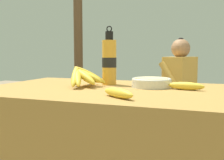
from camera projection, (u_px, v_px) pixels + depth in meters
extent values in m
cube|color=olive|center=(104.00, 155.00, 1.54)|extent=(1.28, 0.87, 0.75)
sphere|color=#4C381E|center=(77.00, 75.00, 1.58)|extent=(0.05, 0.05, 0.05)
ellipsoid|color=gold|center=(75.00, 76.00, 1.51)|extent=(0.09, 0.18, 0.12)
ellipsoid|color=gold|center=(77.00, 77.00, 1.51)|extent=(0.13, 0.18, 0.12)
ellipsoid|color=gold|center=(84.00, 76.00, 1.52)|extent=(0.19, 0.12, 0.11)
ellipsoid|color=gold|center=(88.00, 76.00, 1.55)|extent=(0.18, 0.04, 0.10)
ellipsoid|color=gold|center=(90.00, 75.00, 1.58)|extent=(0.19, 0.12, 0.13)
ellipsoid|color=gold|center=(86.00, 75.00, 1.62)|extent=(0.12, 0.17, 0.11)
ellipsoid|color=gold|center=(84.00, 74.00, 1.63)|extent=(0.08, 0.18, 0.12)
cylinder|color=silver|center=(151.00, 83.00, 1.54)|extent=(0.22, 0.22, 0.04)
torus|color=silver|center=(152.00, 80.00, 1.54)|extent=(0.22, 0.22, 0.02)
cylinder|color=#D1B77A|center=(152.00, 79.00, 1.54)|extent=(0.18, 0.18, 0.01)
cylinder|color=gold|center=(109.00, 62.00, 1.65)|extent=(0.08, 0.08, 0.26)
cylinder|color=black|center=(109.00, 62.00, 1.65)|extent=(0.09, 0.09, 0.06)
cylinder|color=black|center=(109.00, 36.00, 1.64)|extent=(0.05, 0.05, 0.05)
torus|color=black|center=(109.00, 29.00, 1.63)|extent=(0.04, 0.01, 0.04)
ellipsoid|color=gold|center=(118.00, 93.00, 1.18)|extent=(0.18, 0.15, 0.04)
ellipsoid|color=gold|center=(186.00, 86.00, 1.43)|extent=(0.19, 0.07, 0.04)
cube|color=brown|center=(155.00, 104.00, 2.74)|extent=(1.75, 0.32, 0.04)
cube|color=brown|center=(79.00, 122.00, 2.93)|extent=(0.06, 0.06, 0.42)
cube|color=brown|center=(89.00, 117.00, 3.15)|extent=(0.06, 0.06, 0.42)
cylinder|color=#564C60|center=(150.00, 125.00, 2.74)|extent=(0.09, 0.09, 0.45)
cylinder|color=#564C60|center=(162.00, 103.00, 2.64)|extent=(0.31, 0.18, 0.09)
cylinder|color=#564C60|center=(160.00, 122.00, 2.88)|extent=(0.09, 0.09, 0.45)
cylinder|color=#564C60|center=(171.00, 100.00, 2.78)|extent=(0.31, 0.18, 0.09)
cube|color=gold|center=(180.00, 81.00, 2.61)|extent=(0.29, 0.38, 0.44)
cylinder|color=gold|center=(169.00, 75.00, 2.49)|extent=(0.21, 0.12, 0.25)
cylinder|color=gold|center=(184.00, 73.00, 2.74)|extent=(0.21, 0.12, 0.25)
sphere|color=#9E704C|center=(181.00, 48.00, 2.58)|extent=(0.17, 0.17, 0.17)
sphere|color=black|center=(181.00, 41.00, 2.57)|extent=(0.07, 0.07, 0.07)
sphere|color=#4C381E|center=(109.00, 93.00, 2.91)|extent=(0.05, 0.05, 0.05)
ellipsoid|color=#8EA842|center=(106.00, 94.00, 2.85)|extent=(0.05, 0.14, 0.13)
ellipsoid|color=#8EA842|center=(110.00, 94.00, 2.84)|extent=(0.14, 0.18, 0.10)
ellipsoid|color=#8EA842|center=(112.00, 94.00, 2.86)|extent=(0.14, 0.11, 0.11)
ellipsoid|color=#8EA842|center=(114.00, 94.00, 2.87)|extent=(0.16, 0.06, 0.13)
ellipsoid|color=#8EA842|center=(115.00, 93.00, 2.90)|extent=(0.17, 0.08, 0.13)
ellipsoid|color=#8EA842|center=(115.00, 93.00, 2.92)|extent=(0.15, 0.11, 0.11)
ellipsoid|color=#8EA842|center=(114.00, 92.00, 2.96)|extent=(0.11, 0.19, 0.13)
ellipsoid|color=#8EA842|center=(113.00, 93.00, 2.96)|extent=(0.09, 0.18, 0.11)
cylinder|color=#4C3823|center=(78.00, 29.00, 3.28)|extent=(0.10, 0.10, 2.41)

